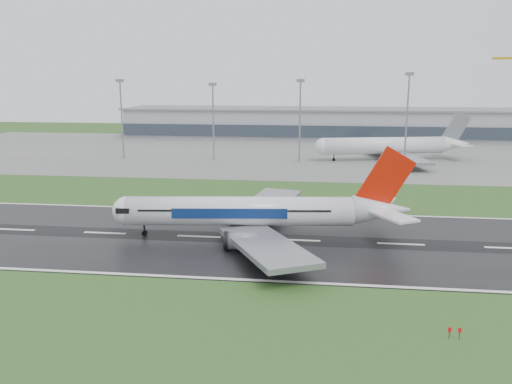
# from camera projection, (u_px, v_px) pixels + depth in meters

# --- Properties ---
(ground) EXTENTS (520.00, 520.00, 0.00)m
(ground) POSITION_uv_depth(u_px,v_px,m) (401.00, 244.00, 100.60)
(ground) COLOR #284D1C
(ground) RESTS_ON ground
(runway) EXTENTS (400.00, 45.00, 0.10)m
(runway) POSITION_uv_depth(u_px,v_px,m) (401.00, 244.00, 100.59)
(runway) COLOR black
(runway) RESTS_ON ground
(apron) EXTENTS (400.00, 130.00, 0.08)m
(apron) POSITION_uv_depth(u_px,v_px,m) (358.00, 153.00, 221.75)
(apron) COLOR slate
(apron) RESTS_ON ground
(terminal) EXTENTS (240.00, 36.00, 15.00)m
(terminal) POSITION_uv_depth(u_px,v_px,m) (351.00, 124.00, 278.30)
(terminal) COLOR gray
(terminal) RESTS_ON ground
(main_airliner) EXTENTS (65.78, 63.26, 17.66)m
(main_airliner) POSITION_uv_depth(u_px,v_px,m) (261.00, 194.00, 103.79)
(main_airliner) COLOR silver
(main_airliner) RESTS_ON runway
(parked_airliner) EXTENTS (74.29, 71.03, 18.42)m
(parked_airliner) POSITION_uv_depth(u_px,v_px,m) (390.00, 137.00, 201.70)
(parked_airliner) COLOR silver
(parked_airliner) RESTS_ON apron
(floodmast_0) EXTENTS (0.64, 0.64, 30.01)m
(floodmast_0) POSITION_uv_depth(u_px,v_px,m) (122.00, 121.00, 205.66)
(floodmast_0) COLOR gray
(floodmast_0) RESTS_ON ground
(floodmast_1) EXTENTS (0.64, 0.64, 28.64)m
(floodmast_1) POSITION_uv_depth(u_px,v_px,m) (213.00, 123.00, 201.37)
(floodmast_1) COLOR gray
(floodmast_1) RESTS_ON ground
(floodmast_2) EXTENTS (0.64, 0.64, 30.02)m
(floodmast_2) POSITION_uv_depth(u_px,v_px,m) (300.00, 123.00, 197.19)
(floodmast_2) COLOR gray
(floodmast_2) RESTS_ON ground
(floodmast_3) EXTENTS (0.64, 0.64, 32.43)m
(floodmast_3) POSITION_uv_depth(u_px,v_px,m) (407.00, 120.00, 192.17)
(floodmast_3) COLOR gray
(floodmast_3) RESTS_ON ground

